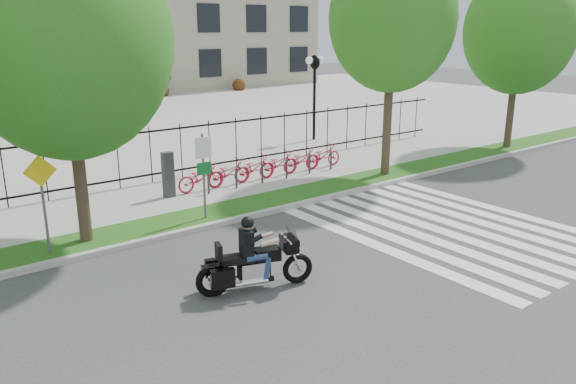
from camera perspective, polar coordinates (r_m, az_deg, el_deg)
ground at (r=13.43m, az=3.23°, el=-7.90°), size 120.00×120.00×0.00m
curb at (r=16.49m, az=-6.15°, el=-2.99°), size 60.00×0.20×0.15m
grass_verge at (r=17.18m, az=-7.65°, el=-2.24°), size 60.00×1.50×0.15m
sidewalk at (r=19.29m, az=-11.41°, el=-0.34°), size 60.00×3.50×0.15m
plaza at (r=35.57m, az=-24.33°, el=6.09°), size 80.00×34.00×0.10m
crosswalk_stripes at (r=16.78m, az=15.80°, el=-3.44°), size 5.70×8.00×0.01m
iron_fence at (r=20.57m, az=-13.78°, el=3.64°), size 30.00×0.06×2.00m
lamp_post_right at (r=27.96m, az=2.72°, el=11.61°), size 1.06×0.70×4.25m
street_tree_1 at (r=14.78m, az=-21.72°, el=14.34°), size 5.12×5.12×8.08m
street_tree_2 at (r=21.11m, az=10.56°, el=16.91°), size 4.54×4.54×8.28m
street_tree_3 at (r=27.85m, az=22.46°, el=14.89°), size 4.88×4.88×8.03m
bike_share_station at (r=20.69m, az=-2.38°, el=2.66°), size 7.75×0.84×1.50m
sign_pole_regulatory at (r=16.20m, az=-8.56°, el=2.71°), size 0.50×0.09×2.50m
sign_pole_warning at (r=14.65m, az=-23.69°, el=0.04°), size 0.78×0.09×2.49m
motorcycle_rider at (r=12.23m, az=-3.39°, el=-6.95°), size 2.56×1.25×2.04m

